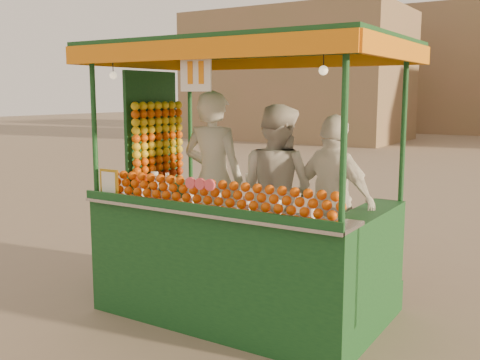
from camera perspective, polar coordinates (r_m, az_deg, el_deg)
The scene contains 6 objects.
ground at distance 6.19m, azimuth -1.55°, elevation -11.75°, with size 90.00×90.00×0.00m, color #776555.
building_left at distance 27.68m, azimuth 5.89°, elevation 10.44°, with size 10.00×6.00×6.00m, color #89674E.
juice_cart at distance 5.51m, azimuth -0.60°, elevation -4.93°, with size 2.92×1.89×2.65m.
vendor_left at distance 6.07m, azimuth -2.73°, elevation 0.11°, with size 0.74×0.52×1.90m.
vendor_middle at distance 5.77m, azimuth 3.75°, elevation -1.06°, with size 0.95×0.79×1.76m.
vendor_right at distance 5.49m, azimuth 9.50°, elevation -2.13°, with size 1.06×0.71×1.67m.
Camera 1 is at (3.21, -4.83, 2.17)m, focal length 41.92 mm.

